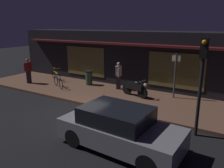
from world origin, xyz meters
TOP-DOWN VIEW (x-y plane):
  - ground_plane at (0.00, 0.00)m, footprint 60.00×60.00m
  - sidewalk_slab at (0.00, 3.00)m, footprint 18.00×4.00m
  - storefront_building at (0.00, 6.39)m, footprint 18.00×3.30m
  - motorcycle at (1.48, 3.38)m, footprint 1.68×0.66m
  - bicycle_parked at (-5.02, 3.90)m, footprint 1.51×0.77m
  - bicycle_extra at (-3.48, 2.54)m, footprint 1.49×0.81m
  - person_photographer at (-5.95, 2.31)m, footprint 0.61×0.43m
  - person_bystander at (-0.03, 4.18)m, footprint 0.44×0.57m
  - sign_post at (3.38, 4.26)m, footprint 0.44×0.09m
  - trash_bin at (-2.20, 4.06)m, footprint 0.48×0.48m
  - traffic_light_pole at (5.27, 0.67)m, footprint 0.24×0.33m
  - parked_car_near at (3.24, -1.56)m, footprint 4.17×1.94m

SIDE VIEW (x-z plane):
  - ground_plane at x=0.00m, z-range 0.00..0.00m
  - sidewalk_slab at x=0.00m, z-range 0.00..0.15m
  - bicycle_parked at x=-5.02m, z-range 0.05..0.96m
  - bicycle_extra at x=-3.48m, z-range 0.05..0.96m
  - trash_bin at x=-2.20m, z-range 0.16..1.09m
  - motorcycle at x=1.48m, z-range 0.16..1.13m
  - parked_car_near at x=3.24m, z-range -0.01..1.41m
  - person_photographer at x=-5.95m, z-range 0.19..1.86m
  - person_bystander at x=-0.03m, z-range 0.19..1.86m
  - sign_post at x=3.38m, z-range 0.31..2.71m
  - storefront_building at x=0.00m, z-range 0.00..3.60m
  - traffic_light_pole at x=5.27m, z-range 0.68..4.28m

